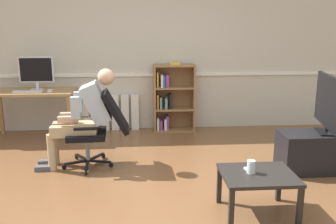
# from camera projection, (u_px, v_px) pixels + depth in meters

# --- Properties ---
(ground_plane) EXTENTS (18.00, 18.00, 0.00)m
(ground_plane) POSITION_uv_depth(u_px,v_px,m) (159.00, 197.00, 3.82)
(ground_plane) COLOR brown
(back_wall) EXTENTS (12.00, 0.13, 2.70)m
(back_wall) POSITION_uv_depth(u_px,v_px,m) (151.00, 48.00, 6.08)
(back_wall) COLOR beige
(back_wall) RESTS_ON ground_plane
(computer_desk) EXTENTS (1.27, 0.65, 0.76)m
(computer_desk) POSITION_uv_depth(u_px,v_px,m) (32.00, 97.00, 5.63)
(computer_desk) COLOR #9E7547
(computer_desk) RESTS_ON ground_plane
(imac_monitor) EXTENTS (0.52, 0.14, 0.50)m
(imac_monitor) POSITION_uv_depth(u_px,v_px,m) (36.00, 71.00, 5.61)
(imac_monitor) COLOR silver
(imac_monitor) RESTS_ON computer_desk
(keyboard) EXTENTS (0.42, 0.12, 0.02)m
(keyboard) POSITION_uv_depth(u_px,v_px,m) (28.00, 92.00, 5.46)
(keyboard) COLOR white
(keyboard) RESTS_ON computer_desk
(computer_mouse) EXTENTS (0.06, 0.10, 0.03)m
(computer_mouse) POSITION_uv_depth(u_px,v_px,m) (50.00, 91.00, 5.50)
(computer_mouse) COLOR white
(computer_mouse) RESTS_ON computer_desk
(bookshelf) EXTENTS (0.67, 0.29, 1.12)m
(bookshelf) POSITION_uv_depth(u_px,v_px,m) (171.00, 99.00, 6.09)
(bookshelf) COLOR olive
(bookshelf) RESTS_ON ground_plane
(radiator) EXTENTS (0.95, 0.08, 0.59)m
(radiator) POSITION_uv_depth(u_px,v_px,m) (110.00, 113.00, 6.17)
(radiator) COLOR white
(radiator) RESTS_ON ground_plane
(office_chair) EXTENTS (0.84, 0.62, 0.95)m
(office_chair) POSITION_uv_depth(u_px,v_px,m) (100.00, 126.00, 4.57)
(office_chair) COLOR black
(office_chair) RESTS_ON ground_plane
(person_seated) EXTENTS (1.00, 0.40, 1.22)m
(person_seated) POSITION_uv_depth(u_px,v_px,m) (83.00, 116.00, 4.52)
(person_seated) COLOR tan
(person_seated) RESTS_ON ground_plane
(tv_stand) EXTENTS (1.08, 0.43, 0.48)m
(tv_stand) POSITION_uv_depth(u_px,v_px,m) (324.00, 152.00, 4.47)
(tv_stand) COLOR black
(tv_stand) RESTS_ON ground_plane
(tv_screen) EXTENTS (0.26, 1.00, 0.68)m
(tv_screen) POSITION_uv_depth(u_px,v_px,m) (329.00, 104.00, 4.33)
(tv_screen) COLOR black
(tv_screen) RESTS_ON tv_stand
(coffee_table) EXTENTS (0.67, 0.56, 0.41)m
(coffee_table) POSITION_uv_depth(u_px,v_px,m) (258.00, 179.00, 3.41)
(coffee_table) COLOR black
(coffee_table) RESTS_ON ground_plane
(drinking_glass) EXTENTS (0.08, 0.08, 0.12)m
(drinking_glass) POSITION_uv_depth(u_px,v_px,m) (251.00, 167.00, 3.39)
(drinking_glass) COLOR silver
(drinking_glass) RESTS_ON coffee_table
(spare_remote) EXTENTS (0.07, 0.15, 0.02)m
(spare_remote) POSITION_uv_depth(u_px,v_px,m) (249.00, 171.00, 3.44)
(spare_remote) COLOR white
(spare_remote) RESTS_ON coffee_table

